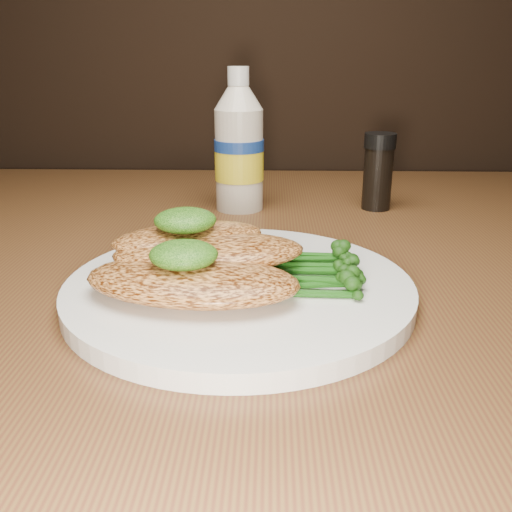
{
  "coord_description": "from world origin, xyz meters",
  "views": [
    {
      "loc": [
        0.01,
        0.45,
        0.95
      ],
      "look_at": [
        -0.0,
        0.9,
        0.79
      ],
      "focal_mm": 39.34,
      "sensor_mm": 36.0,
      "label": 1
    }
  ],
  "objects_px": {
    "mayo_bottle": "(239,140)",
    "dining_table": "(260,503)",
    "pepper_grinder": "(378,172)",
    "plate": "(239,289)"
  },
  "relations": [
    {
      "from": "pepper_grinder",
      "to": "plate",
      "type": "bearing_deg",
      "value": -119.7
    },
    {
      "from": "mayo_bottle",
      "to": "dining_table",
      "type": "bearing_deg",
      "value": -77.12
    },
    {
      "from": "plate",
      "to": "mayo_bottle",
      "type": "distance_m",
      "value": 0.3
    },
    {
      "from": "dining_table",
      "to": "mayo_bottle",
      "type": "bearing_deg",
      "value": 102.88
    },
    {
      "from": "plate",
      "to": "mayo_bottle",
      "type": "height_order",
      "value": "mayo_bottle"
    },
    {
      "from": "pepper_grinder",
      "to": "mayo_bottle",
      "type": "bearing_deg",
      "value": -178.59
    },
    {
      "from": "mayo_bottle",
      "to": "pepper_grinder",
      "type": "xyz_separation_m",
      "value": [
        0.18,
        0.0,
        -0.04
      ]
    },
    {
      "from": "dining_table",
      "to": "plate",
      "type": "relative_size",
      "value": 4.01
    },
    {
      "from": "plate",
      "to": "pepper_grinder",
      "type": "xyz_separation_m",
      "value": [
        0.17,
        0.3,
        0.04
      ]
    },
    {
      "from": "dining_table",
      "to": "pepper_grinder",
      "type": "xyz_separation_m",
      "value": [
        0.15,
        0.14,
        0.43
      ]
    }
  ]
}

